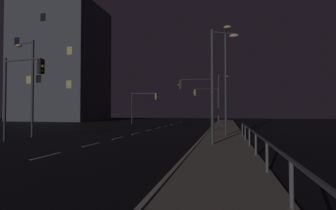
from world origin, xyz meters
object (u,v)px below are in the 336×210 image
(street_lamp_across_street, at_px, (217,75))
(traffic_light_mid_left, at_px, (143,101))
(traffic_light_near_left, at_px, (207,98))
(street_lamp_corner, at_px, (30,79))
(traffic_light_far_center, at_px, (197,93))
(street_lamp_far_end, at_px, (226,73))
(building_distant, at_px, (62,64))
(street_lamp_mid_block, at_px, (220,94))
(traffic_light_far_right, at_px, (21,82))

(street_lamp_across_street, bearing_deg, traffic_light_mid_left, 117.27)
(traffic_light_mid_left, bearing_deg, traffic_light_near_left, -1.82)
(street_lamp_across_street, xyz_separation_m, street_lamp_corner, (-14.79, 2.27, 0.42))
(traffic_light_far_center, distance_m, street_lamp_far_end, 5.58)
(street_lamp_across_street, bearing_deg, street_lamp_far_end, 84.33)
(street_lamp_far_end, height_order, street_lamp_corner, street_lamp_far_end)
(traffic_light_mid_left, relative_size, street_lamp_far_end, 0.62)
(traffic_light_near_left, xyz_separation_m, street_lamp_across_street, (2.20, -24.02, 0.18))
(building_distant, bearing_deg, street_lamp_across_street, -44.64)
(traffic_light_mid_left, relative_size, street_lamp_corner, 0.67)
(street_lamp_across_street, bearing_deg, traffic_light_near_left, 95.24)
(traffic_light_far_center, relative_size, street_lamp_across_street, 0.79)
(traffic_light_near_left, bearing_deg, building_distant, 162.85)
(building_distant, bearing_deg, street_lamp_mid_block, -5.79)
(building_distant, bearing_deg, traffic_light_far_right, -58.20)
(street_lamp_far_end, xyz_separation_m, street_lamp_corner, (-15.33, -3.08, -0.46))
(traffic_light_near_left, distance_m, traffic_light_mid_left, 10.36)
(street_lamp_corner, distance_m, building_distant, 38.03)
(traffic_light_far_right, bearing_deg, street_lamp_corner, 122.52)
(street_lamp_mid_block, bearing_deg, street_lamp_corner, -116.94)
(traffic_light_near_left, xyz_separation_m, traffic_light_mid_left, (-10.35, 0.33, -0.35))
(traffic_light_far_center, xyz_separation_m, street_lamp_corner, (-12.55, -7.76, 0.78))
(street_lamp_mid_block, bearing_deg, traffic_light_near_left, -105.17)
(traffic_light_far_center, distance_m, street_lamp_across_street, 10.28)
(traffic_light_far_right, height_order, street_lamp_mid_block, street_lamp_mid_block)
(street_lamp_across_street, bearing_deg, street_lamp_mid_block, 90.83)
(traffic_light_far_right, bearing_deg, street_lamp_far_end, 24.83)
(traffic_light_near_left, xyz_separation_m, street_lamp_far_end, (2.73, -18.67, 1.06))
(street_lamp_across_street, bearing_deg, building_distant, 135.36)
(street_lamp_mid_block, height_order, building_distant, building_distant)
(traffic_light_far_right, bearing_deg, traffic_light_near_left, 66.86)
(traffic_light_far_right, height_order, traffic_light_far_center, traffic_light_far_right)
(street_lamp_across_street, relative_size, street_lamp_corner, 0.87)
(traffic_light_far_center, distance_m, traffic_light_mid_left, 17.64)
(street_lamp_across_street, height_order, building_distant, building_distant)
(traffic_light_far_right, bearing_deg, building_distant, 121.80)
(traffic_light_mid_left, distance_m, street_lamp_corner, 22.21)
(traffic_light_far_right, height_order, street_lamp_corner, street_lamp_corner)
(traffic_light_far_center, bearing_deg, street_lamp_mid_block, 84.97)
(street_lamp_mid_block, bearing_deg, building_distant, 174.21)
(street_lamp_far_end, relative_size, street_lamp_corner, 1.08)
(traffic_light_far_right, bearing_deg, traffic_light_far_center, 45.75)
(traffic_light_near_left, bearing_deg, traffic_light_mid_left, 178.18)
(traffic_light_far_center, height_order, street_lamp_corner, street_lamp_corner)
(street_lamp_across_street, height_order, street_lamp_mid_block, street_lamp_mid_block)
(street_lamp_far_end, bearing_deg, traffic_light_mid_left, 124.55)
(street_lamp_far_end, bearing_deg, traffic_light_far_center, 120.71)
(street_lamp_corner, bearing_deg, traffic_light_near_left, 59.93)
(street_lamp_corner, bearing_deg, traffic_light_mid_left, 84.19)
(street_lamp_far_end, distance_m, street_lamp_corner, 15.64)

